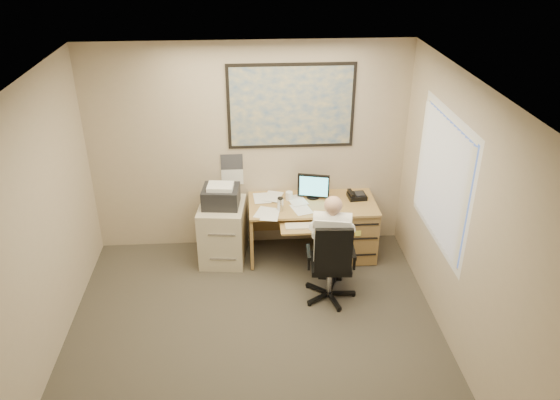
{
  "coord_description": "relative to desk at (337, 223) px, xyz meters",
  "views": [
    {
      "loc": [
        -0.04,
        -4.15,
        3.95
      ],
      "look_at": [
        0.33,
        1.3,
        1.11
      ],
      "focal_mm": 35.0,
      "sensor_mm": 36.0,
      "label": 1
    }
  ],
  "objects": [
    {
      "name": "window_blinds",
      "position": [
        0.85,
        -1.1,
        1.11
      ],
      "size": [
        0.06,
        1.4,
        1.3
      ],
      "primitive_type": null,
      "color": "white",
      "rests_on": "room_shell"
    },
    {
      "name": "wall_calendar",
      "position": [
        -1.34,
        0.34,
        0.64
      ],
      "size": [
        0.28,
        0.01,
        0.42
      ],
      "primitive_type": "cube",
      "color": "white",
      "rests_on": "room_shell"
    },
    {
      "name": "office_chair",
      "position": [
        -0.23,
        -0.99,
        -0.13
      ],
      "size": [
        0.65,
        0.65,
        1.04
      ],
      "rotation": [
        0.0,
        0.0,
        -0.06
      ],
      "color": "black",
      "rests_on": "ground"
    },
    {
      "name": "room_shell",
      "position": [
        -1.12,
        -1.9,
        0.91
      ],
      "size": [
        4.0,
        4.5,
        2.7
      ],
      "color": "#3A362D",
      "rests_on": "ground"
    },
    {
      "name": "person",
      "position": [
        -0.24,
        -0.92,
        0.21
      ],
      "size": [
        0.67,
        0.85,
        1.29
      ],
      "primitive_type": null,
      "rotation": [
        0.0,
        0.0,
        -0.19
      ],
      "color": "white",
      "rests_on": "office_chair"
    },
    {
      "name": "world_map",
      "position": [
        -0.59,
        0.33,
        1.46
      ],
      "size": [
        1.56,
        0.03,
        1.06
      ],
      "primitive_type": "cube",
      "color": "#1E4C93",
      "rests_on": "room_shell"
    },
    {
      "name": "desk",
      "position": [
        0.0,
        0.0,
        0.0
      ],
      "size": [
        1.6,
        0.97,
        1.07
      ],
      "color": "tan",
      "rests_on": "ground"
    },
    {
      "name": "filing_cabinet",
      "position": [
        -1.48,
        -0.05,
        0.02
      ],
      "size": [
        0.62,
        0.72,
        1.06
      ],
      "rotation": [
        0.0,
        0.0,
        -0.11
      ],
      "color": "beige",
      "rests_on": "ground"
    }
  ]
}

